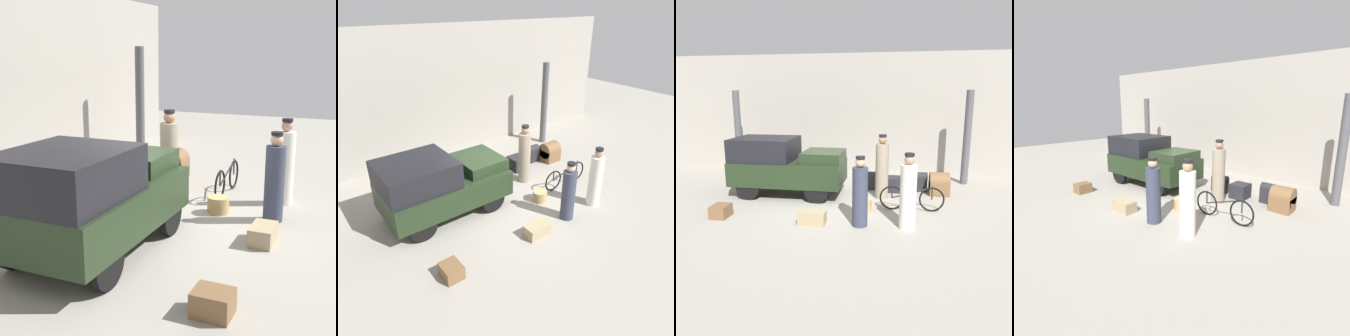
{
  "view_description": "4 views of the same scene",
  "coord_description": "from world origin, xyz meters",
  "views": [
    {
      "loc": [
        -7.25,
        -3.08,
        2.97
      ],
      "look_at": [
        0.2,
        0.2,
        0.95
      ],
      "focal_mm": 50.0,
      "sensor_mm": 36.0,
      "label": 1
    },
    {
      "loc": [
        -4.75,
        -6.3,
        5.18
      ],
      "look_at": [
        0.2,
        0.2,
        0.95
      ],
      "focal_mm": 35.0,
      "sensor_mm": 36.0,
      "label": 2
    },
    {
      "loc": [
        1.62,
        -8.65,
        2.92
      ],
      "look_at": [
        0.2,
        0.2,
        0.95
      ],
      "focal_mm": 35.0,
      "sensor_mm": 36.0,
      "label": 3
    },
    {
      "loc": [
        5.33,
        -5.64,
        2.8
      ],
      "look_at": [
        0.2,
        0.2,
        0.95
      ],
      "focal_mm": 28.0,
      "sensor_mm": 36.0,
      "label": 4
    }
  ],
  "objects": [
    {
      "name": "canopy_pillar_right",
      "position": [
        3.94,
        2.67,
        1.56
      ],
      "size": [
        0.24,
        0.24,
        3.12
      ],
      "color": "#4C4C51",
      "rests_on": "ground"
    },
    {
      "name": "bicycle",
      "position": [
        2.07,
        -0.36,
        0.33
      ],
      "size": [
        1.66,
        0.04,
        0.68
      ],
      "color": "black",
      "rests_on": "ground"
    },
    {
      "name": "wicker_basket",
      "position": [
        0.84,
        -0.56,
        0.16
      ],
      "size": [
        0.41,
        0.41,
        0.32
      ],
      "color": "tan",
      "rests_on": "ground"
    },
    {
      "name": "truck",
      "position": [
        -1.67,
        0.6,
        0.93
      ],
      "size": [
        3.27,
        1.68,
        1.71
      ],
      "color": "black",
      "rests_on": "ground"
    },
    {
      "name": "porter_lifting_near_truck",
      "position": [
        1.24,
        0.63,
        0.86
      ],
      "size": [
        0.37,
        0.37,
        1.86
      ],
      "color": "gray",
      "rests_on": "ground"
    },
    {
      "name": "trunk_large_brown",
      "position": [
        -2.59,
        -1.59,
        0.16
      ],
      "size": [
        0.4,
        0.47,
        0.31
      ],
      "color": "brown",
      "rests_on": "ground"
    },
    {
      "name": "trunk_umber_medium",
      "position": [
        1.57,
        1.38,
        0.23
      ],
      "size": [
        0.51,
        0.54,
        0.45
      ],
      "color": "#232328",
      "rests_on": "ground"
    },
    {
      "name": "suitcase_small_leather",
      "position": [
        2.95,
        1.22,
        0.32
      ],
      "size": [
        0.57,
        0.56,
        0.69
      ],
      "color": "brown",
      "rests_on": "ground"
    },
    {
      "name": "ground_plane",
      "position": [
        0.0,
        0.0,
        0.0
      ],
      "size": [
        30.0,
        30.0,
        0.0
      ],
      "primitive_type": "plane",
      "color": "gray"
    },
    {
      "name": "suitcase_black_upright",
      "position": [
        0.76,
        1.48,
        0.31
      ],
      "size": [
        0.56,
        0.25,
        0.58
      ],
      "color": "#232328",
      "rests_on": "ground"
    },
    {
      "name": "porter_carrying_trunk",
      "position": [
        1.92,
        -1.58,
        0.79
      ],
      "size": [
        0.36,
        0.36,
        1.72
      ],
      "color": "silver",
      "rests_on": "ground"
    },
    {
      "name": "conductor_in_dark_uniform",
      "position": [
        0.85,
        -1.59,
        0.75
      ],
      "size": [
        0.35,
        0.35,
        1.63
      ],
      "color": "#33384C",
      "rests_on": "ground"
    },
    {
      "name": "trunk_barrel_dark",
      "position": [
        2.41,
        1.54,
        0.31
      ],
      "size": [
        0.42,
        0.3,
        0.6
      ],
      "color": "#232328",
      "rests_on": "ground"
    },
    {
      "name": "suitcase_tan_flat",
      "position": [
        -0.26,
        -1.65,
        0.15
      ],
      "size": [
        0.62,
        0.37,
        0.3
      ],
      "color": "#9E8966",
      "rests_on": "ground"
    }
  ]
}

